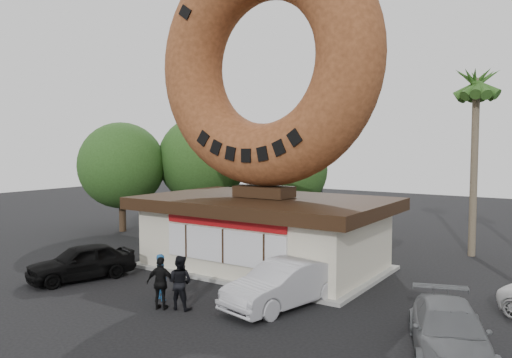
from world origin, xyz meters
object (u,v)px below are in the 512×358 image
Objects in this scene: street_lamp at (324,163)px; car_black at (81,262)px; person_right at (161,283)px; person_left at (161,277)px; car_silver at (283,284)px; donut_shop at (264,230)px; giant_donut at (264,62)px; car_grey at (449,332)px; person_center at (180,282)px.

car_black is at bearing -102.37° from street_lamp.
street_lamp is at bearing -102.70° from person_right.
person_right reaches higher than person_left.
person_right is 0.38× the size of car_silver.
person_left is at bearing -95.27° from donut_shop.
car_silver is (5.41, -14.23, -3.69)m from street_lamp.
car_black is (-5.35, -5.93, -1.02)m from donut_shop.
donut_shop is 2.32× the size of car_silver.
giant_donut is 10.50m from person_left.
giant_donut is at bearing -108.04° from person_right.
person_right is 9.32m from car_grey.
person_right is at bearing 169.47° from car_grey.
giant_donut is at bearing 90.00° from donut_shop.
person_left reaches higher than car_silver.
street_lamp is at bearing -93.45° from person_center.
giant_donut is at bearing 130.61° from car_grey.
person_left is 0.36× the size of car_grey.
giant_donut reaches higher than person_right.
street_lamp is at bearing 96.02° from car_black.
person_left is 0.35× the size of car_silver.
car_black is at bearing -156.28° from car_silver.
car_grey is at bearing -53.83° from street_lamp.
person_right is at bearing -88.42° from giant_donut.
street_lamp reaches higher than car_silver.
street_lamp is 1.67× the size of car_grey.
car_grey is at bearing 174.80° from person_center.
donut_shop is 10.87m from car_grey.
giant_donut is 13.89m from car_grey.
person_right is (0.19, -6.83, -0.85)m from donut_shop.
donut_shop is at bearing 130.69° from car_grey.
donut_shop is 5.95× the size of person_center.
person_center is 6.09m from car_black.
person_left is 0.39× the size of car_black.
giant_donut is at bearing -72.32° from person_left.
street_lamp is 19.43m from car_grey.
person_right reaches higher than car_silver.
car_black is at bearing -17.23° from person_center.
car_silver is at bearing -49.88° from donut_shop.
car_silver is at bearing -161.73° from person_right.
car_black is (-6.06, 0.52, -0.19)m from person_center.
giant_donut is 11.29m from street_lamp.
person_left is at bearing -65.27° from person_right.
street_lamp is 15.66m from car_silver.
street_lamp reaches higher than person_left.
person_left is 1.33m from person_center.
car_silver is (4.11, 1.85, -0.06)m from person_left.
donut_shop is 1.40× the size of street_lamp.
giant_donut is 10.66m from person_center.
person_center is at bearing -163.34° from person_right.
car_silver reaches higher than car_grey.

